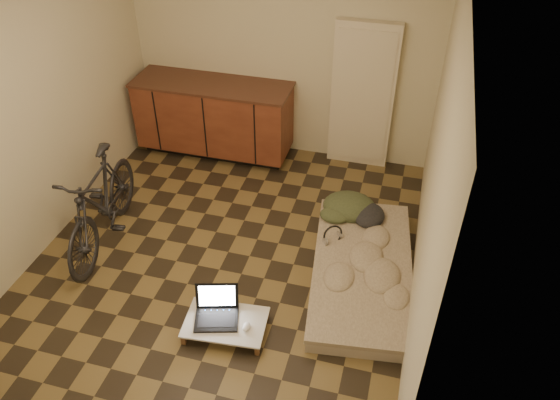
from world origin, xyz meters
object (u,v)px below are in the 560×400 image
(bicycle, at_px, (100,199))
(laptop, at_px, (217,311))
(lap_desk, at_px, (225,323))
(futon, at_px, (362,270))

(bicycle, relative_size, laptop, 3.71)
(lap_desk, xyz_separation_m, laptop, (-0.09, 0.04, 0.06))
(futon, bearing_deg, lap_desk, -144.72)
(futon, relative_size, lap_desk, 2.75)
(bicycle, distance_m, laptop, 1.63)
(futon, height_order, lap_desk, futon)
(futon, distance_m, lap_desk, 1.35)
(futon, bearing_deg, bicycle, 176.02)
(futon, distance_m, laptop, 1.39)
(bicycle, xyz_separation_m, futon, (2.50, 0.14, -0.44))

